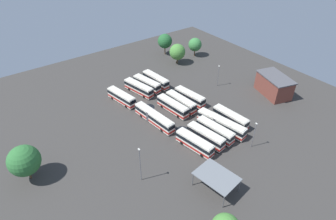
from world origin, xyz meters
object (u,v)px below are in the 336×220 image
object	(u,v)px
bus_row1_slot3	(181,102)
bus_row1_slot4	(190,97)
bus_row2_slot4	(230,118)
bus_row1_slot2	(173,106)
lamp_post_near_entrance	(254,134)
bus_row0_slot0	(121,97)
bus_row0_slot3	(147,84)
bus_row0_slot4	(156,80)
tree_northeast	(165,41)
tree_northwest	(177,52)
bus_row0_slot2	(139,88)
bus_row1_slot0	(154,117)
maintenance_shelter	(217,177)
tree_north_edge	(24,161)
bus_row2_slot1	(206,136)
depot_building	(274,85)
tree_west_edge	(195,45)
bus_row2_slot3	(221,124)
lamp_post_mid_lot	(140,164)
lamp_post_far_corner	(218,75)
bus_row2_slot0	(195,143)
bus_row2_slot2	(215,130)

from	to	relation	value
bus_row1_slot3	bus_row1_slot4	bearing A→B (deg)	98.08
bus_row2_slot4	bus_row1_slot2	bearing A→B (deg)	-145.69
lamp_post_near_entrance	bus_row2_slot4	bearing A→B (deg)	164.74
bus_row0_slot0	bus_row0_slot3	size ratio (longest dim) A/B	1.01
bus_row0_slot4	tree_northeast	world-z (taller)	tree_northeast
lamp_post_near_entrance	tree_northwest	size ratio (longest dim) A/B	0.96
bus_row0_slot0	bus_row0_slot2	world-z (taller)	same
bus_row1_slot0	maintenance_shelter	size ratio (longest dim) A/B	1.54
tree_northwest	tree_north_edge	xyz separation A→B (m)	(26.53, -63.60, 0.68)
bus_row0_slot4	tree_northeast	size ratio (longest dim) A/B	1.32
bus_row2_slot1	depot_building	world-z (taller)	depot_building
tree_west_edge	tree_north_edge	distance (m)	78.87
bus_row0_slot4	bus_row2_slot1	xyz separation A→B (m)	(32.63, -6.44, -0.00)
bus_row2_slot3	bus_row0_slot2	bearing A→B (deg)	-164.52
bus_row1_slot3	lamp_post_mid_lot	distance (m)	31.01
tree_north_edge	tree_northeast	bearing A→B (deg)	119.36
bus_row2_slot3	lamp_post_far_corner	xyz separation A→B (m)	(-17.73, 16.11, 2.38)
bus_row1_slot0	lamp_post_near_entrance	size ratio (longest dim) A/B	1.94
bus_row0_slot0	bus_row1_slot2	distance (m)	16.98
bus_row2_slot1	bus_row2_slot4	size ratio (longest dim) A/B	0.99
maintenance_shelter	tree_northeast	world-z (taller)	tree_northeast
bus_row1_slot3	tree_northwest	world-z (taller)	tree_northwest
bus_row1_slot3	bus_row1_slot4	distance (m)	4.12
bus_row0_slot0	bus_row1_slot2	world-z (taller)	same
maintenance_shelter	lamp_post_far_corner	distance (m)	45.08
bus_row2_slot1	lamp_post_mid_lot	world-z (taller)	lamp_post_mid_lot
bus_row0_slot2	bus_row0_slot3	xyz separation A→B (m)	(-0.76, 3.76, -0.00)
maintenance_shelter	bus_row2_slot1	bearing A→B (deg)	145.37
bus_row2_slot1	bus_row2_slot3	distance (m)	7.17
bus_row1_slot0	bus_row1_slot4	xyz separation A→B (m)	(-2.15, 15.21, -0.00)
bus_row0_slot2	bus_row2_slot1	size ratio (longest dim) A/B	1.06
bus_row2_slot4	tree_northwest	bearing A→B (deg)	163.67
tree_northwest	tree_north_edge	bearing A→B (deg)	-67.36
bus_row0_slot2	tree_northeast	size ratio (longest dim) A/B	1.34
bus_row0_slot4	tree_northeast	bearing A→B (deg)	136.72
bus_row2_slot0	bus_row2_slot3	bearing A→B (deg)	98.52
tree_west_edge	tree_northeast	distance (m)	12.51
bus_row0_slot0	bus_row2_slot3	xyz separation A→B (m)	(28.50, 15.66, 0.00)
bus_row0_slot3	tree_northwest	bearing A→B (deg)	114.19
depot_building	lamp_post_near_entrance	world-z (taller)	lamp_post_near_entrance
bus_row0_slot4	bus_row2_slot3	xyz separation A→B (m)	(31.22, 0.58, 0.00)
tree_northwest	bus_row2_slot1	bearing A→B (deg)	-28.86
depot_building	tree_north_edge	world-z (taller)	tree_north_edge
bus_row2_slot2	lamp_post_near_entrance	distance (m)	10.29
bus_row0_slot4	bus_row1_slot3	world-z (taller)	same
bus_row2_slot2	depot_building	world-z (taller)	depot_building
bus_row0_slot3	bus_row2_slot1	bearing A→B (deg)	-4.43
bus_row1_slot4	bus_row2_slot2	size ratio (longest dim) A/B	0.98
tree_north_edge	bus_row1_slot4	bearing A→B (deg)	92.69
bus_row0_slot2	bus_row2_slot4	xyz separation A→B (m)	(29.62, 12.44, -0.00)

